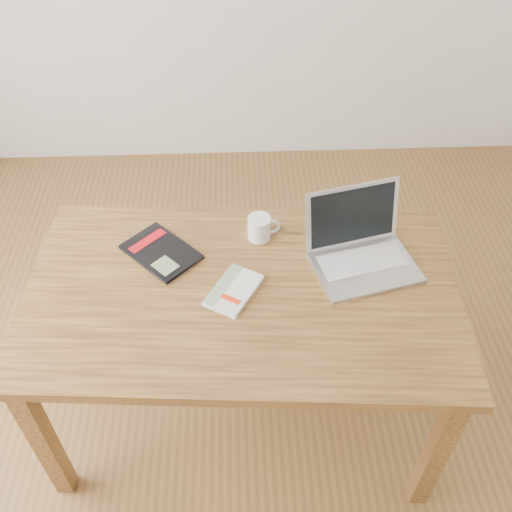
{
  "coord_description": "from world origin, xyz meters",
  "views": [
    {
      "loc": [
        0.1,
        -1.17,
        2.18
      ],
      "look_at": [
        0.15,
        0.16,
        0.85
      ],
      "focal_mm": 40.0,
      "sensor_mm": 36.0,
      "label": 1
    }
  ],
  "objects_px": {
    "coffee_mug": "(260,227)",
    "desk": "(242,307)",
    "black_guidebook": "(161,252)",
    "white_guidebook": "(234,290)",
    "laptop": "(361,249)"
  },
  "relations": [
    {
      "from": "desk",
      "to": "laptop",
      "type": "height_order",
      "value": "laptop"
    },
    {
      "from": "white_guidebook",
      "to": "desk",
      "type": "bearing_deg",
      "value": 44.65
    },
    {
      "from": "laptop",
      "to": "coffee_mug",
      "type": "xyz_separation_m",
      "value": [
        -0.34,
        0.13,
        -0.0
      ]
    },
    {
      "from": "white_guidebook",
      "to": "coffee_mug",
      "type": "height_order",
      "value": "coffee_mug"
    },
    {
      "from": "coffee_mug",
      "to": "desk",
      "type": "bearing_deg",
      "value": -111.21
    },
    {
      "from": "white_guidebook",
      "to": "laptop",
      "type": "distance_m",
      "value": 0.47
    },
    {
      "from": "laptop",
      "to": "coffee_mug",
      "type": "distance_m",
      "value": 0.37
    },
    {
      "from": "black_guidebook",
      "to": "coffee_mug",
      "type": "height_order",
      "value": "coffee_mug"
    },
    {
      "from": "black_guidebook",
      "to": "laptop",
      "type": "distance_m",
      "value": 0.7
    },
    {
      "from": "desk",
      "to": "black_guidebook",
      "type": "relative_size",
      "value": 4.88
    },
    {
      "from": "laptop",
      "to": "coffee_mug",
      "type": "relative_size",
      "value": 3.33
    },
    {
      "from": "white_guidebook",
      "to": "laptop",
      "type": "bearing_deg",
      "value": 47.47
    },
    {
      "from": "white_guidebook",
      "to": "black_guidebook",
      "type": "bearing_deg",
      "value": 172.97
    },
    {
      "from": "desk",
      "to": "black_guidebook",
      "type": "height_order",
      "value": "black_guidebook"
    },
    {
      "from": "desk",
      "to": "white_guidebook",
      "type": "height_order",
      "value": "white_guidebook"
    }
  ]
}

